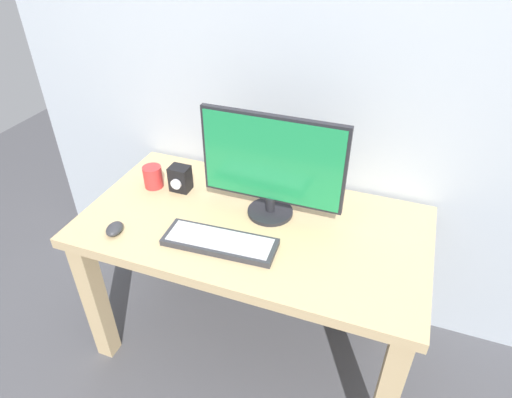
{
  "coord_description": "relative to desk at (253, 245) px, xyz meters",
  "views": [
    {
      "loc": [
        0.5,
        -1.32,
        1.84
      ],
      "look_at": [
        0.01,
        0.0,
        0.86
      ],
      "focal_mm": 30.85,
      "sensor_mm": 36.0,
      "label": 1
    }
  ],
  "objects": [
    {
      "name": "monitor",
      "position": [
        0.05,
        0.09,
        0.35
      ],
      "size": [
        0.58,
        0.19,
        0.44
      ],
      "color": "#232328",
      "rests_on": "desk"
    },
    {
      "name": "ground_plane",
      "position": [
        0.0,
        0.0,
        -0.61
      ],
      "size": [
        6.0,
        6.0,
        0.0
      ],
      "primitive_type": "plane",
      "color": "#4C4C51"
    },
    {
      "name": "desk",
      "position": [
        0.0,
        0.0,
        0.0
      ],
      "size": [
        1.4,
        0.74,
        0.74
      ],
      "color": "tan",
      "rests_on": "ground_plane"
    },
    {
      "name": "coffee_mug",
      "position": [
        -0.52,
        0.1,
        0.17
      ],
      "size": [
        0.08,
        0.08,
        0.1
      ],
      "primitive_type": "cylinder",
      "color": "red",
      "rests_on": "desk"
    },
    {
      "name": "mouse",
      "position": [
        -0.49,
        -0.25,
        0.14
      ],
      "size": [
        0.08,
        0.1,
        0.04
      ],
      "primitive_type": "ellipsoid",
      "rotation": [
        0.0,
        0.0,
        0.2
      ],
      "color": "#333338",
      "rests_on": "desk"
    },
    {
      "name": "keyboard_primary",
      "position": [
        -0.07,
        -0.17,
        0.13
      ],
      "size": [
        0.44,
        0.17,
        0.03
      ],
      "color": "#333338",
      "rests_on": "desk"
    },
    {
      "name": "wall_back",
      "position": [
        0.0,
        0.41,
        0.89
      ],
      "size": [
        2.7,
        0.04,
        3.0
      ],
      "primitive_type": "cube",
      "color": "#B2BCC6",
      "rests_on": "ground_plane"
    },
    {
      "name": "audio_controller",
      "position": [
        -0.39,
        0.11,
        0.18
      ],
      "size": [
        0.09,
        0.08,
        0.12
      ],
      "color": "black",
      "rests_on": "desk"
    }
  ]
}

